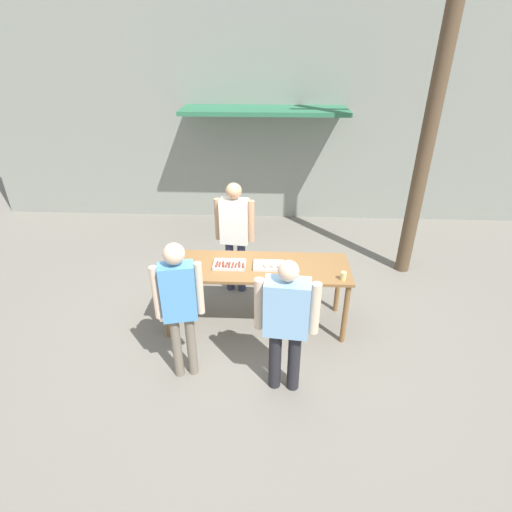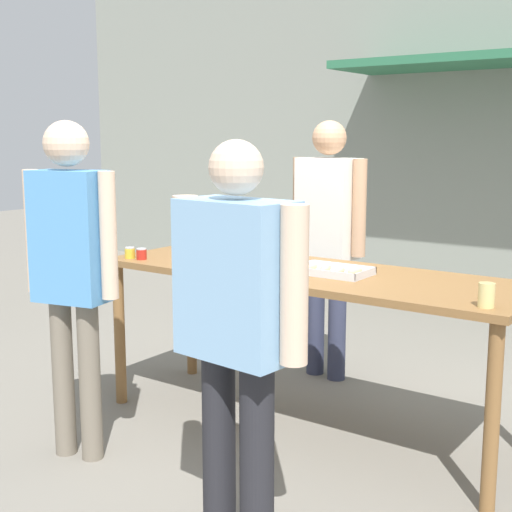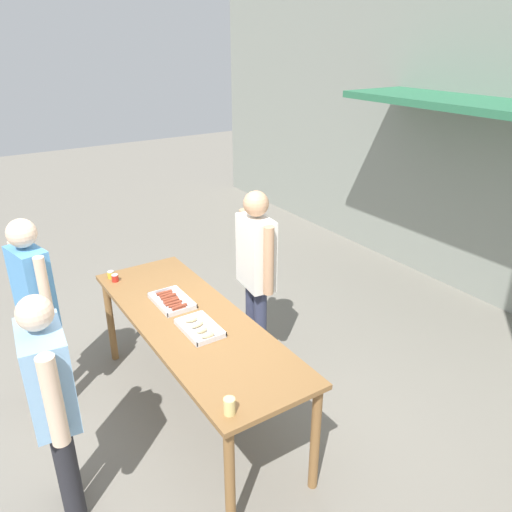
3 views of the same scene
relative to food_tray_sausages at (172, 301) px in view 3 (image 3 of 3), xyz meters
The scene contains 11 objects.
ground_plane 1.02m from the food_tray_sausages, ahead, with size 24.00×24.00×0.00m, color slate.
building_facade_back 4.22m from the food_tray_sausages, 84.94° to the left, with size 12.00×1.11×4.50m.
serving_table 0.37m from the food_tray_sausages, ahead, with size 2.50×0.83×0.95m.
food_tray_sausages is the anchor object (origin of this frame).
food_tray_buns 0.53m from the food_tray_sausages, ahead, with size 0.41×0.26×0.06m.
condiment_jar_mustard 0.81m from the food_tray_sausages, 159.51° to the right, with size 0.06×0.06×0.07m.
condiment_jar_ketchup 0.73m from the food_tray_sausages, 157.76° to the right, with size 0.06×0.06×0.07m.
beer_cup 1.49m from the food_tray_sausages, 10.81° to the right, with size 0.07×0.07×0.11m.
person_server_behind_table 0.89m from the food_tray_sausages, 90.56° to the left, with size 0.60×0.28×1.81m.
person_customer_holding_hotdog 1.11m from the food_tray_sausages, 113.79° to the right, with size 0.54×0.29×1.78m.
person_customer_with_cup 1.37m from the food_tray_sausages, 57.70° to the right, with size 0.69×0.31×1.69m.
Camera 3 is at (3.21, -1.48, 3.08)m, focal length 35.00 mm.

